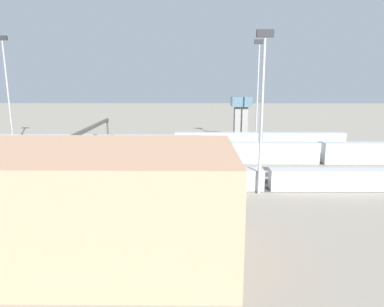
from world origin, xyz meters
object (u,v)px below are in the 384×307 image
(train_on_track_2, at_px, (130,151))
(light_mast_1, at_px, (263,93))
(train_on_track_3, at_px, (219,153))
(train_on_track_1, at_px, (67,145))
(train_on_track_6, at_px, (37,171))
(train_on_track_0, at_px, (259,141))
(train_on_track_5, at_px, (39,163))
(light_mast_0, at_px, (6,80))
(control_tower, at_px, (241,116))
(train_on_track_7, at_px, (127,178))
(light_mast_2, at_px, (258,82))
(signal_gantry, at_px, (86,133))

(train_on_track_2, xyz_separation_m, light_mast_1, (-27.62, 27.20, 15.60))
(train_on_track_3, bearing_deg, train_on_track_1, -14.09)
(train_on_track_2, bearing_deg, train_on_track_1, -15.64)
(train_on_track_6, bearing_deg, train_on_track_0, -148.59)
(train_on_track_1, relative_size, train_on_track_6, 1.51)
(train_on_track_5, bearing_deg, light_mast_0, -54.54)
(train_on_track_2, bearing_deg, light_mast_0, -19.31)
(train_on_track_1, distance_m, control_tower, 52.23)
(train_on_track_0, relative_size, train_on_track_7, 0.34)
(light_mast_2, bearing_deg, train_on_track_2, 21.56)
(control_tower, bearing_deg, train_on_track_5, 39.16)
(train_on_track_1, xyz_separation_m, light_mast_1, (-45.48, 32.20, 15.00))
(train_on_track_5, xyz_separation_m, signal_gantry, (-7.97, -7.50, 5.15))
(control_tower, bearing_deg, train_on_track_0, 105.17)
(train_on_track_7, relative_size, light_mast_1, 5.01)
(train_on_track_7, height_order, light_mast_1, light_mast_1)
(train_on_track_0, bearing_deg, train_on_track_6, 31.41)
(light_mast_0, bearing_deg, light_mast_2, -179.44)
(train_on_track_1, distance_m, train_on_track_6, 25.19)
(train_on_track_1, xyz_separation_m, train_on_track_5, (-1.32, 20.00, -0.04))
(train_on_track_1, height_order, train_on_track_5, same)
(light_mast_0, bearing_deg, train_on_track_2, 160.69)
(light_mast_2, bearing_deg, light_mast_1, 81.21)
(train_on_track_2, distance_m, train_on_track_3, 22.56)
(light_mast_2, bearing_deg, train_on_track_1, 9.21)
(train_on_track_1, height_order, light_mast_2, light_mast_2)
(train_on_track_6, bearing_deg, control_tower, -136.32)
(train_on_track_1, distance_m, train_on_track_3, 41.08)
(train_on_track_1, xyz_separation_m, control_tower, (-48.53, -18.44, 5.72))
(light_mast_0, distance_m, signal_gantry, 36.26)
(train_on_track_0, height_order, train_on_track_1, same)
(light_mast_0, bearing_deg, control_tower, -170.89)
(train_on_track_3, relative_size, control_tower, 6.67)
(train_on_track_2, relative_size, signal_gantry, 1.79)
(train_on_track_1, bearing_deg, train_on_track_5, 93.78)
(train_on_track_1, bearing_deg, light_mast_1, 144.70)
(train_on_track_6, xyz_separation_m, light_mast_1, (-42.44, 7.20, 15.62))
(train_on_track_1, relative_size, train_on_track_7, 0.51)
(signal_gantry, bearing_deg, train_on_track_2, -138.79)
(train_on_track_1, xyz_separation_m, train_on_track_3, (-39.85, 10.00, 0.00))
(train_on_track_3, height_order, train_on_track_7, train_on_track_3)
(train_on_track_0, bearing_deg, control_tower, -74.83)
(signal_gantry, bearing_deg, train_on_track_5, 43.26)
(train_on_track_7, relative_size, signal_gantry, 3.48)
(light_mast_1, bearing_deg, train_on_track_7, -5.29)
(light_mast_2, height_order, signal_gantry, light_mast_2)
(train_on_track_2, relative_size, control_tower, 4.98)
(train_on_track_1, xyz_separation_m, signal_gantry, (-9.29, 12.50, 5.11))
(control_tower, bearing_deg, train_on_track_1, 20.81)
(light_mast_2, height_order, control_tower, light_mast_2)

